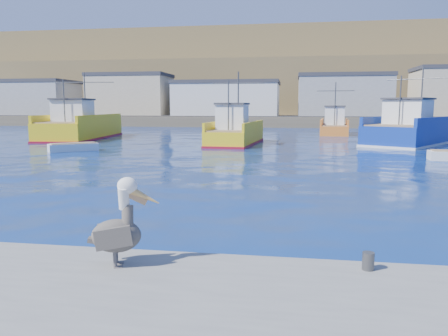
# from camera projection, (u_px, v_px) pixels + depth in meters

# --- Properties ---
(ground) EXTENTS (260.00, 260.00, 0.00)m
(ground) POSITION_uv_depth(u_px,v_px,m) (223.00, 233.00, 11.15)
(ground) COLOR #071657
(ground) RESTS_ON ground
(dock_bollards) EXTENTS (36.20, 0.20, 0.30)m
(dock_bollards) POSITION_uv_depth(u_px,v_px,m) (226.00, 254.00, 7.64)
(dock_bollards) COLOR #4C4C4C
(dock_bollards) RESTS_ON dock
(far_shore) EXTENTS (200.00, 81.00, 24.00)m
(far_shore) POSITION_uv_depth(u_px,v_px,m) (288.00, 85.00, 116.70)
(far_shore) COLOR brown
(far_shore) RESTS_ON ground
(trawler_yellow_a) EXTENTS (6.18, 13.95, 6.80)m
(trawler_yellow_a) POSITION_uv_depth(u_px,v_px,m) (80.00, 127.00, 44.39)
(trawler_yellow_a) COLOR yellow
(trawler_yellow_a) RESTS_ON ground
(trawler_yellow_b) EXTENTS (4.64, 10.04, 6.32)m
(trawler_yellow_b) POSITION_uv_depth(u_px,v_px,m) (235.00, 133.00, 37.65)
(trawler_yellow_b) COLOR yellow
(trawler_yellow_b) RESTS_ON ground
(trawler_blue) EXTENTS (10.94, 13.49, 6.74)m
(trawler_blue) POSITION_uv_depth(u_px,v_px,m) (413.00, 131.00, 38.08)
(trawler_blue) COLOR navy
(trawler_blue) RESTS_ON ground
(boat_orange) EXTENTS (4.28, 8.43, 6.06)m
(boat_orange) POSITION_uv_depth(u_px,v_px,m) (334.00, 126.00, 50.86)
(boat_orange) COLOR orange
(boat_orange) RESTS_ON ground
(skiff_left) EXTENTS (3.39, 3.07, 0.74)m
(skiff_left) POSITION_uv_depth(u_px,v_px,m) (73.00, 148.00, 31.68)
(skiff_left) COLOR silver
(skiff_left) RESTS_ON ground
(pelican) EXTENTS (1.23, 0.71, 1.53)m
(pelican) POSITION_uv_depth(u_px,v_px,m) (119.00, 228.00, 7.40)
(pelican) COLOR #595451
(pelican) RESTS_ON dock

